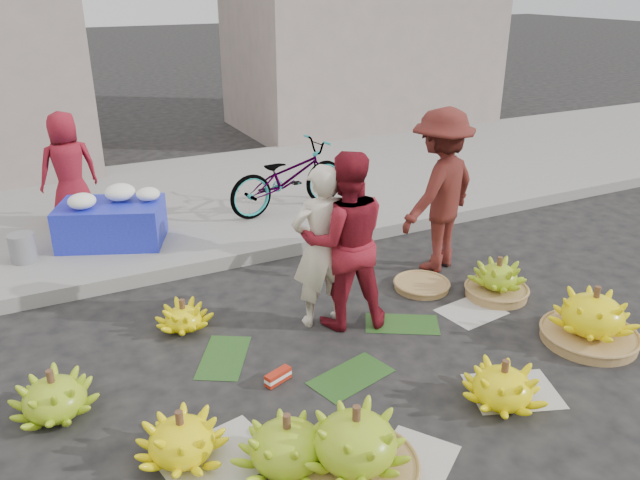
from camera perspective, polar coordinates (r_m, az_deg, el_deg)
name	(u,v)px	position (r m, az deg, el deg)	size (l,w,h in m)	color
ground	(350,361)	(5.15, 2.75, -10.97)	(80.00, 80.00, 0.00)	black
curb	(253,253)	(6.88, -6.16, -1.22)	(40.00, 0.25, 0.15)	gray
sidewalk	(199,199)	(8.75, -11.04, 3.72)	(40.00, 4.00, 0.12)	gray
newspaper_scatter	(405,418)	(4.60, 7.77, -15.82)	(3.20, 1.80, 0.00)	beige
banana_leaves	(328,351)	(5.25, 0.70, -10.13)	(2.00, 1.00, 0.00)	#1E4717
banana_bunch_0	(182,438)	(4.25, -12.55, -17.29)	(0.69, 0.69, 0.37)	#FFF20C
banana_bunch_1	(287,444)	(4.09, -3.01, -18.15)	(0.87, 0.87, 0.41)	#7BAC18
banana_bunch_2	(356,445)	(4.01, 3.28, -18.25)	(0.93, 0.93, 0.52)	olive
banana_bunch_3	(503,385)	(4.78, 16.37, -12.62)	(0.78, 0.78, 0.37)	#FFF20C
banana_bunch_4	(592,317)	(5.75, 23.64, -6.51)	(0.82, 0.82, 0.52)	olive
banana_bunch_5	(498,280)	(6.26, 15.94, -3.54)	(0.63, 0.63, 0.42)	olive
banana_bunch_6	(54,396)	(4.86, -23.14, -12.98)	(0.79, 0.79, 0.38)	#7BAC18
banana_bunch_7	(183,317)	(5.63, -12.39, -6.89)	(0.55, 0.55, 0.29)	#FFF20C
basket_spare	(422,285)	(6.32, 9.27, -4.13)	(0.54, 0.54, 0.06)	olive
incense_stack	(278,377)	(4.88, -3.86, -12.35)	(0.22, 0.07, 0.09)	#AF2512
vendor_cream	(321,247)	(5.34, 0.13, -0.64)	(0.54, 0.35, 1.47)	beige
vendor_red	(345,241)	(5.32, 2.33, -0.10)	(0.77, 0.60, 1.58)	maroon
man_striped	(440,191)	(6.51, 10.89, 4.43)	(1.10, 0.63, 1.70)	maroon
flower_table	(112,220)	(7.29, -18.49, 1.72)	(1.28, 1.06, 0.64)	#1D23BC
grey_bucket	(23,248)	(7.20, -25.55, -0.64)	(0.26, 0.26, 0.30)	slate
flower_vendor	(68,169)	(7.92, -22.02, 6.03)	(0.66, 0.43, 1.35)	maroon
bicycle	(288,177)	(7.88, -2.93, 5.78)	(1.66, 0.58, 0.87)	gray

